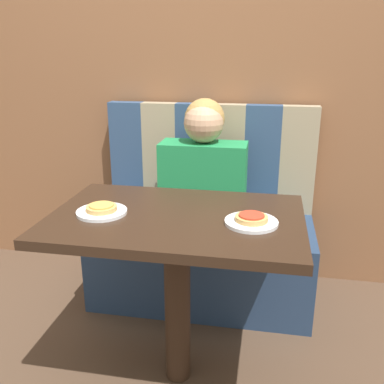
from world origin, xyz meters
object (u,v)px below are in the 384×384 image
pizza_left (101,208)px  plate_left (102,212)px  person (204,165)px  pizza_right (252,218)px  plate_right (251,222)px

pizza_left → plate_left: bearing=180.0°
person → pizza_left: size_ratio=5.60×
person → pizza_right: (0.27, -0.66, -0.00)m
plate_right → pizza_left: 0.54m
person → pizza_right: size_ratio=5.60×
plate_left → pizza_left: 0.02m
pizza_right → pizza_left: bearing=180.0°
person → pizza_left: 0.71m
pizza_left → pizza_right: size_ratio=1.00×
plate_right → pizza_right: pizza_right is taller
plate_left → pizza_left: size_ratio=1.64×
plate_right → pizza_left: bearing=180.0°
person → plate_left: person is taller
plate_right → pizza_right: 0.02m
pizza_left → plate_right: bearing=0.0°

